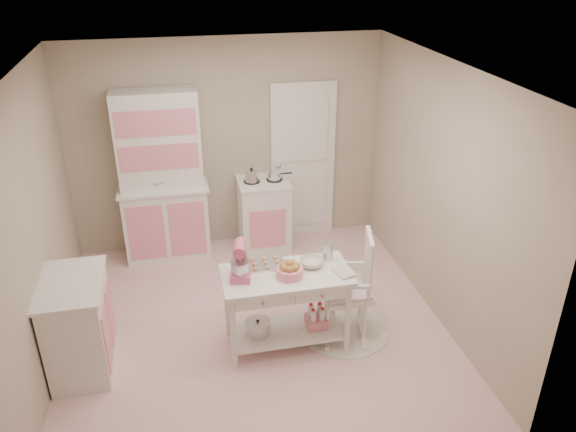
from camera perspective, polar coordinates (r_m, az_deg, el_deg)
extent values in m
plane|color=pink|center=(5.90, -3.40, -11.04)|extent=(3.80, 3.80, 0.00)
cube|color=white|center=(4.78, -4.25, 14.50)|extent=(3.80, 3.80, 0.04)
cube|color=#BBAF98|center=(6.95, -6.20, 7.13)|extent=(3.80, 0.04, 2.60)
cube|color=#BBAF98|center=(3.62, 0.96, -12.69)|extent=(3.80, 0.04, 2.60)
cube|color=#BBAF98|center=(5.32, -24.46, -1.58)|extent=(0.04, 3.80, 2.60)
cube|color=#BBAF98|center=(5.76, 15.24, 2.12)|extent=(0.04, 3.80, 2.60)
cube|color=white|center=(7.17, 1.52, 5.52)|extent=(0.82, 0.05, 2.04)
cube|color=white|center=(6.79, -12.68, 3.79)|extent=(1.06, 0.50, 2.08)
cube|color=white|center=(7.06, -2.47, 0.18)|extent=(0.62, 0.57, 0.92)
cube|color=white|center=(5.47, -20.48, -10.36)|extent=(0.54, 0.84, 0.92)
cylinder|color=white|center=(5.86, 5.67, -11.34)|extent=(0.92, 0.92, 0.01)
cube|color=white|center=(5.54, 5.92, -6.90)|extent=(0.64, 0.81, 1.10)
cube|color=white|center=(5.43, -0.17, -9.43)|extent=(1.20, 0.60, 0.80)
cube|color=#D55A81|center=(5.08, -4.88, -4.64)|extent=(0.25, 0.31, 0.34)
cube|color=silver|center=(5.33, -2.16, -4.96)|extent=(0.34, 0.24, 0.02)
cylinder|color=pink|center=(5.15, 0.16, -5.71)|extent=(0.25, 0.25, 0.09)
imported|color=silver|center=(5.31, 2.40, -4.76)|extent=(0.23, 0.23, 0.07)
cylinder|color=silver|center=(5.39, 4.05, -3.66)|extent=(0.10, 0.10, 0.17)
imported|color=silver|center=(5.21, 4.98, -5.88)|extent=(0.20, 0.24, 0.02)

